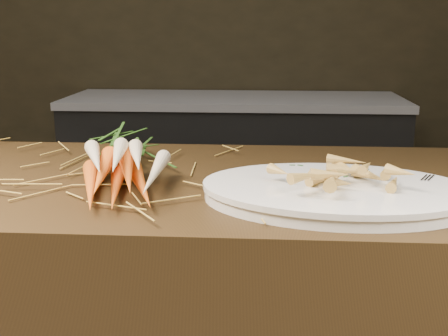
{
  "coord_description": "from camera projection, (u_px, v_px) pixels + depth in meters",
  "views": [
    {
      "loc": [
        0.45,
        -0.87,
        1.23
      ],
      "look_at": [
        0.38,
        0.16,
        0.96
      ],
      "focal_mm": 45.0,
      "sensor_mm": 36.0,
      "label": 1
    }
  ],
  "objects": [
    {
      "name": "roasted_veg_heap",
      "position": [
        337.0,
        174.0,
        1.05
      ],
      "size": [
        0.26,
        0.2,
        0.06
      ],
      "primitive_type": null,
      "rotation": [
        0.0,
        0.0,
        -0.08
      ],
      "color": "#AD803B",
      "rests_on": "serving_platter"
    },
    {
      "name": "straw_bedding",
      "position": [
        56.0,
        171.0,
        1.24
      ],
      "size": [
        1.4,
        0.6,
        0.02
      ],
      "primitive_type": null,
      "color": "#AF8333",
      "rests_on": "main_counter"
    },
    {
      "name": "serving_fork",
      "position": [
        437.0,
        194.0,
        1.01
      ],
      "size": [
        0.11,
        0.17,
        0.0
      ],
      "primitive_type": "cube",
      "rotation": [
        0.0,
        0.0,
        -0.5
      ],
      "color": "silver",
      "rests_on": "serving_platter"
    },
    {
      "name": "root_veg_bunch",
      "position": [
        119.0,
        154.0,
        1.23
      ],
      "size": [
        0.29,
        0.56,
        0.1
      ],
      "rotation": [
        0.0,
        0.0,
        0.22
      ],
      "color": "#CC561F",
      "rests_on": "main_counter"
    },
    {
      "name": "serving_platter",
      "position": [
        336.0,
        195.0,
        1.06
      ],
      "size": [
        0.53,
        0.37,
        0.03
      ],
      "primitive_type": null,
      "rotation": [
        0.0,
        0.0,
        -0.08
      ],
      "color": "white",
      "rests_on": "main_counter"
    },
    {
      "name": "back_counter",
      "position": [
        234.0,
        171.0,
        3.16
      ],
      "size": [
        1.82,
        0.62,
        0.84
      ],
      "color": "black",
      "rests_on": "ground"
    }
  ]
}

